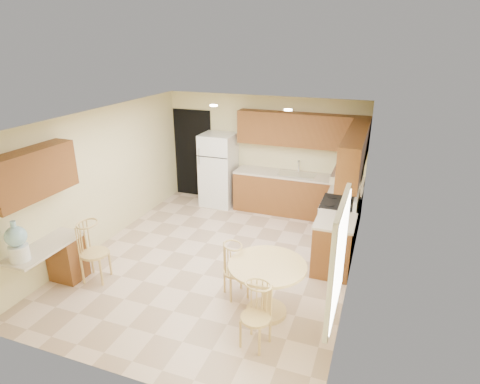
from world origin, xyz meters
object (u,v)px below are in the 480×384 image
(chair_table_b, at_px, (254,314))
(chair_desk, at_px, (89,249))
(refrigerator, at_px, (218,170))
(dining_table, at_px, (267,282))
(stove, at_px, (338,225))
(chair_table_a, at_px, (234,268))
(water_crock, at_px, (17,243))

(chair_table_b, relative_size, chair_desk, 0.88)
(chair_desk, bearing_deg, refrigerator, 158.67)
(refrigerator, xyz_separation_m, dining_table, (2.20, -3.49, -0.31))
(stove, relative_size, chair_table_a, 1.27)
(stove, height_order, chair_table_b, stove)
(dining_table, relative_size, water_crock, 1.81)
(stove, relative_size, dining_table, 1.02)
(water_crock, bearing_deg, refrigerator, 76.92)
(dining_table, bearing_deg, water_crock, -162.37)
(chair_table_a, bearing_deg, stove, 108.08)
(refrigerator, distance_m, chair_table_b, 4.79)
(refrigerator, height_order, dining_table, refrigerator)
(dining_table, relative_size, chair_table_a, 1.24)
(chair_table_a, relative_size, water_crock, 1.46)
(stove, xyz_separation_m, chair_table_b, (-0.62, -3.00, 0.06))
(refrigerator, relative_size, chair_table_a, 1.93)
(refrigerator, height_order, chair_table_a, refrigerator)
(dining_table, relative_size, chair_table_b, 1.24)
(refrigerator, bearing_deg, chair_table_a, -63.56)
(dining_table, distance_m, water_crock, 3.45)
(refrigerator, relative_size, dining_table, 1.55)
(refrigerator, xyz_separation_m, water_crock, (-1.05, -4.52, 0.21))
(stove, bearing_deg, dining_table, -106.57)
(chair_table_a, relative_size, chair_table_b, 0.99)
(chair_table_b, xyz_separation_m, water_crock, (-3.30, -0.30, 0.51))
(chair_table_b, distance_m, water_crock, 3.35)
(water_crock, bearing_deg, chair_desk, 61.42)
(chair_table_b, height_order, chair_desk, chair_desk)
(dining_table, height_order, water_crock, water_crock)
(dining_table, distance_m, chair_table_b, 0.73)
(chair_table_a, bearing_deg, chair_table_b, -7.99)
(chair_desk, relative_size, water_crock, 1.67)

